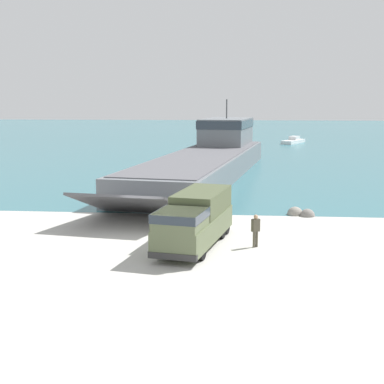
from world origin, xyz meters
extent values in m
plane|color=#B7B5AD|center=(0.00, 0.00, 0.00)|extent=(240.00, 240.00, 0.00)
cube|color=#336B75|center=(0.00, 96.29, 0.00)|extent=(240.00, 180.00, 0.01)
cube|color=slate|center=(2.06, 25.13, 1.16)|extent=(13.26, 38.64, 2.31)
cube|color=#56565B|center=(2.06, 25.13, 2.35)|extent=(12.43, 37.05, 0.08)
cube|color=slate|center=(4.06, 38.13, 3.97)|extent=(6.87, 11.30, 3.32)
cube|color=#28333D|center=(4.06, 38.13, 4.99)|extent=(7.03, 11.43, 1.00)
cylinder|color=#3F3F42|center=(4.06, 38.13, 6.83)|extent=(0.16, 0.16, 2.40)
cube|color=#56565B|center=(-1.27, 3.37, 1.22)|extent=(7.32, 7.06, 2.33)
cube|color=#566042|center=(3.35, -1.85, 0.98)|extent=(3.95, 8.36, 1.25)
cube|color=#566042|center=(2.83, -4.45, 2.05)|extent=(2.77, 3.13, 0.89)
cube|color=#28333D|center=(2.83, -4.45, 2.27)|extent=(2.85, 3.17, 0.44)
cube|color=#495236|center=(3.62, -0.51, 2.23)|extent=(3.28, 5.46, 1.25)
cube|color=#2D2D2D|center=(2.58, -5.71, 0.51)|extent=(2.47, 0.72, 0.32)
cylinder|color=black|center=(3.85, -4.49, 0.55)|extent=(0.58, 1.15, 1.10)
cylinder|color=black|center=(1.88, -4.10, 0.55)|extent=(0.58, 1.15, 1.10)
cylinder|color=black|center=(4.72, -0.14, 0.55)|extent=(0.58, 1.15, 1.10)
cylinder|color=black|center=(2.75, 0.25, 0.55)|extent=(0.58, 1.15, 1.10)
cylinder|color=black|center=(4.93, 0.94, 0.55)|extent=(0.58, 1.15, 1.10)
cylinder|color=black|center=(2.97, 1.33, 0.55)|extent=(0.58, 1.15, 1.10)
cylinder|color=#4C4738|center=(6.58, -1.93, 0.44)|extent=(0.14, 0.14, 0.88)
cylinder|color=#4C4738|center=(6.72, -1.83, 0.44)|extent=(0.14, 0.14, 0.88)
cube|color=#4C4738|center=(6.65, -1.88, 1.23)|extent=(0.50, 0.45, 0.70)
sphere|color=tan|center=(6.65, -1.88, 1.69)|extent=(0.24, 0.24, 0.24)
cube|color=white|center=(15.74, 70.75, 0.30)|extent=(5.07, 7.34, 0.61)
cube|color=silver|center=(15.99, 71.23, 0.94)|extent=(2.24, 2.57, 0.67)
sphere|color=gray|center=(10.48, 6.40, 0.00)|extent=(1.03, 1.03, 1.03)
sphere|color=gray|center=(9.68, 6.81, 0.00)|extent=(1.12, 1.12, 1.12)
camera|label=1|loc=(5.69, -30.32, 7.92)|focal=50.00mm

